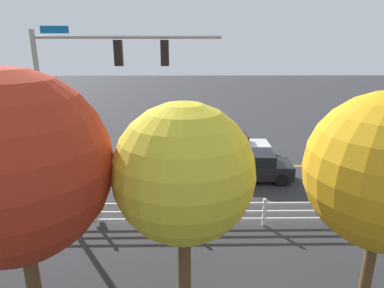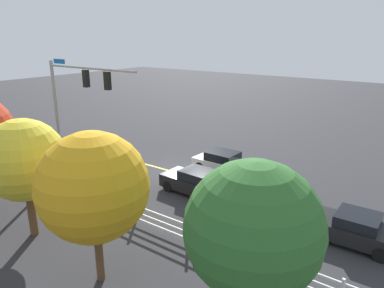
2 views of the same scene
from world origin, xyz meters
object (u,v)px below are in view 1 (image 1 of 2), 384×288
car_0 (234,145)px  car_1 (252,167)px  tree_2 (184,173)px  tree_4 (13,166)px  pedestrian (81,184)px

car_0 → car_1: 3.96m
car_0 → tree_2: bearing=-102.6°
car_0 → tree_2: (3.05, 12.04, 2.99)m
car_1 → tree_4: 11.91m
pedestrian → tree_2: size_ratio=0.31×
tree_4 → pedestrian: bearing=-84.0°
car_1 → pedestrian: (8.07, 2.62, 0.22)m
tree_2 → car_1: bearing=-113.1°
car_1 → tree_2: tree_2 is taller
car_0 → tree_2: size_ratio=0.80×
car_1 → pedestrian: 8.49m
car_0 → pedestrian: pedestrian is taller
car_0 → car_1: size_ratio=1.04×
car_1 → tree_4: size_ratio=0.66×
car_0 → pedestrian: bearing=-137.8°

